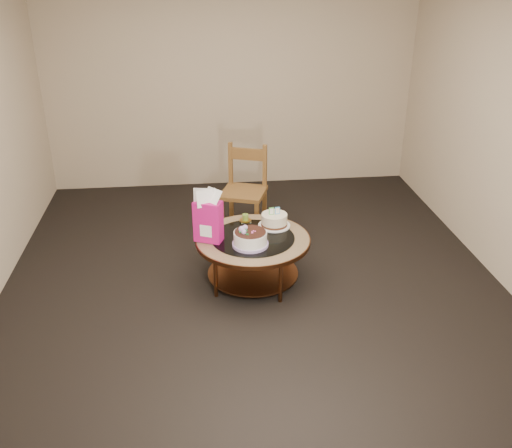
{
  "coord_description": "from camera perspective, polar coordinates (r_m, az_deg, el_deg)",
  "views": [
    {
      "loc": [
        -0.46,
        -4.46,
        2.75
      ],
      "look_at": [
        0.03,
        0.02,
        0.58
      ],
      "focal_mm": 40.0,
      "sensor_mm": 36.0,
      "label": 1
    }
  ],
  "objects": [
    {
      "name": "cream_cake",
      "position": [
        5.22,
        1.84,
        0.38
      ],
      "size": [
        0.3,
        0.3,
        0.19
      ],
      "rotation": [
        0.0,
        0.0,
        0.11
      ],
      "color": "white",
      "rests_on": "coffee_table"
    },
    {
      "name": "ground",
      "position": [
        5.26,
        -0.3,
        -5.8
      ],
      "size": [
        5.0,
        5.0,
        0.0
      ],
      "primitive_type": "plane",
      "color": "black",
      "rests_on": "ground"
    },
    {
      "name": "decorated_cake",
      "position": [
        4.87,
        -0.6,
        -1.53
      ],
      "size": [
        0.31,
        0.31,
        0.18
      ],
      "rotation": [
        0.0,
        0.0,
        0.42
      ],
      "color": "#AA8EC9",
      "rests_on": "coffee_table"
    },
    {
      "name": "coffee_table",
      "position": [
        5.07,
        -0.31,
        -2.15
      ],
      "size": [
        1.02,
        1.02,
        0.46
      ],
      "color": "brown",
      "rests_on": "ground"
    },
    {
      "name": "gift_bag",
      "position": [
        4.9,
        -4.82,
        0.81
      ],
      "size": [
        0.27,
        0.23,
        0.47
      ],
      "rotation": [
        0.0,
        0.0,
        -0.41
      ],
      "color": "#CE1371",
      "rests_on": "coffee_table"
    },
    {
      "name": "room_walls",
      "position": [
        4.64,
        -0.35,
        10.66
      ],
      "size": [
        4.52,
        5.02,
        2.61
      ],
      "color": "tan",
      "rests_on": "ground"
    },
    {
      "name": "dining_chair",
      "position": [
        5.98,
        -1.17,
        3.4
      ],
      "size": [
        0.55,
        0.55,
        0.94
      ],
      "rotation": [
        0.0,
        0.0,
        -0.34
      ],
      "color": "brown",
      "rests_on": "ground"
    },
    {
      "name": "pillar_candle",
      "position": [
        5.31,
        -1.07,
        0.5
      ],
      "size": [
        0.11,
        0.11,
        0.08
      ],
      "rotation": [
        0.0,
        0.0,
        0.1
      ],
      "color": "#D8B559",
      "rests_on": "coffee_table"
    }
  ]
}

